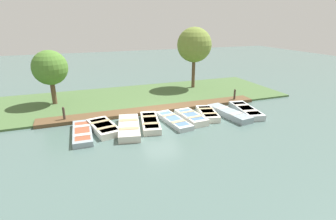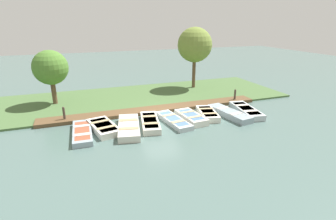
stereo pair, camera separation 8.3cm
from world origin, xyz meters
TOP-DOWN VIEW (x-y plane):
  - ground_plane at (0.00, 0.00)m, footprint 80.00×80.00m
  - shore_bank at (-5.00, 0.00)m, footprint 8.00×24.00m
  - dock_walkway at (-1.38, 0.00)m, footprint 1.27×15.93m
  - rowboat_0 at (1.15, -5.22)m, footprint 3.44×1.15m
  - rowboat_1 at (0.88, -3.98)m, footprint 3.04×1.81m
  - rowboat_2 at (1.41, -2.55)m, footprint 3.74×1.90m
  - rowboat_3 at (1.07, -1.13)m, footprint 3.40×1.66m
  - rowboat_4 at (1.15, 0.41)m, footprint 3.49×1.42m
  - rowboat_5 at (1.16, 1.64)m, footprint 2.80×1.34m
  - rowboat_6 at (0.91, 3.01)m, footprint 2.79×1.66m
  - rowboat_7 at (1.35, 4.44)m, footprint 3.71×1.52m
  - rowboat_8 at (1.25, 5.90)m, footprint 3.56×1.67m
  - mooring_post_near at (-1.28, -6.17)m, footprint 0.15×0.15m
  - mooring_post_far at (-1.28, 6.62)m, footprint 0.15×0.15m
  - park_tree_far_left at (-5.42, -6.88)m, footprint 2.57×2.57m
  - park_tree_left at (-6.40, 5.40)m, footprint 3.16×3.16m

SIDE VIEW (x-z plane):
  - ground_plane at x=0.00m, z-range 0.00..0.00m
  - shore_bank at x=-5.00m, z-range 0.00..0.14m
  - dock_walkway at x=-1.38m, z-range 0.00..0.24m
  - rowboat_4 at x=1.15m, z-range 0.00..0.33m
  - rowboat_0 at x=1.15m, z-range 0.00..0.33m
  - rowboat_3 at x=1.07m, z-range 0.00..0.40m
  - rowboat_1 at x=0.88m, z-range 0.00..0.41m
  - rowboat_8 at x=1.25m, z-range 0.00..0.42m
  - rowboat_6 at x=0.91m, z-range 0.00..0.42m
  - rowboat_7 at x=1.35m, z-range 0.00..0.43m
  - rowboat_2 at x=1.41m, z-range 0.00..0.43m
  - rowboat_5 at x=1.16m, z-range 0.00..0.44m
  - mooring_post_near at x=-1.28m, z-range 0.01..1.08m
  - mooring_post_far at x=-1.28m, z-range 0.01..1.08m
  - park_tree_far_left at x=-5.42m, z-range 0.79..5.01m
  - park_tree_left at x=-6.40m, z-range 1.24..6.94m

